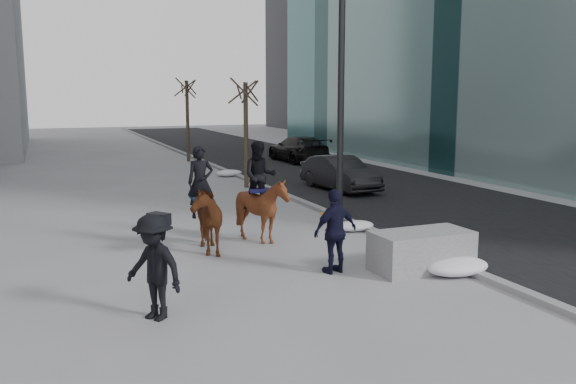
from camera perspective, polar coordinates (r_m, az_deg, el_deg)
name	(u,v)px	position (r m, az deg, el deg)	size (l,w,h in m)	color
ground	(309,271)	(12.87, 2.02, -7.40)	(120.00, 120.00, 0.00)	gray
road	(367,186)	(24.70, 7.43, 0.55)	(8.00, 90.00, 0.01)	black
curb	(274,191)	(23.01, -1.28, 0.13)	(0.25, 90.00, 0.12)	gray
planter	(421,251)	(13.13, 12.38, -5.39)	(2.08, 1.04, 0.83)	gray
car_near	(340,173)	(23.52, 4.86, 1.78)	(1.40, 4.01, 1.32)	black
car_far	(298,149)	(33.33, 0.96, 4.05)	(1.98, 4.87, 1.41)	black
tree_near	(246,130)	(24.03, -3.96, 5.84)	(1.20, 1.20, 4.58)	#372B20
tree_far	(188,117)	(33.89, -9.39, 6.95)	(1.20, 1.20, 4.88)	#362C20
mounted_left	(203,213)	(14.38, -8.00, -1.94)	(0.98, 1.96, 2.47)	#4F2B0F
mounted_right	(261,202)	(15.11, -2.51, -0.97)	(1.75, 1.85, 2.52)	#49210E
feeder	(335,231)	(12.57, 4.45, -3.68)	(1.09, 0.94, 1.75)	black
camera_crew	(154,267)	(10.22, -12.43, -6.84)	(1.19, 1.30, 1.75)	black
lamppost	(341,44)	(16.93, 5.03, 13.62)	(0.25, 0.80, 9.09)	black
snow_piles	(332,216)	(17.83, 4.18, -2.22)	(1.39, 17.16, 0.35)	white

